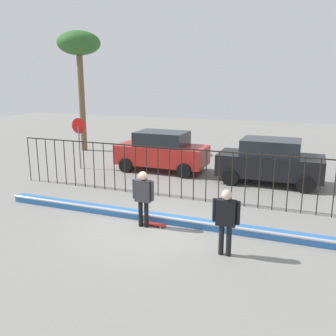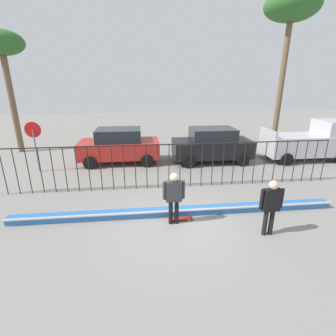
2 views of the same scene
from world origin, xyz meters
name	(u,v)px [view 2 (image 2 of 2)]	position (x,y,z in m)	size (l,w,h in m)	color
ground_plane	(179,222)	(0.00, 0.00, 0.00)	(60.00, 60.00, 0.00)	gray
bowl_coping_ledge	(177,211)	(0.00, 0.49, 0.12)	(11.00, 0.41, 0.27)	#2D6BB7
perimeter_fence	(169,161)	(0.00, 2.84, 1.16)	(14.04, 0.04, 1.91)	black
skateboarder	(174,194)	(-0.18, -0.06, 1.03)	(0.69, 0.26, 1.71)	black
skateboard	(181,219)	(0.07, 0.09, 0.06)	(0.80, 0.20, 0.07)	#A51E19
camera_operator	(271,203)	(2.50, -0.97, 1.03)	(0.70, 0.26, 1.72)	black
parked_car_red	(119,146)	(-2.31, 6.58, 0.97)	(4.30, 2.12, 1.90)	#B2231E
parked_car_black	(212,145)	(2.79, 6.19, 0.97)	(4.30, 2.12, 1.90)	black
pickup_truck	(309,142)	(8.44, 6.02, 1.04)	(4.70, 2.12, 2.24)	#B7B7BC
stop_sign	(34,140)	(-6.25, 5.52, 1.62)	(0.76, 0.07, 2.50)	slate
palm_tree_tall	(292,10)	(8.36, 9.75, 8.46)	(3.37, 3.37, 9.60)	brown
palm_tree_short	(2,48)	(-8.82, 9.67, 6.11)	(2.52, 2.52, 7.08)	brown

